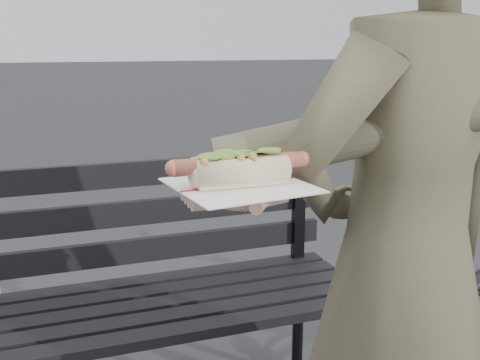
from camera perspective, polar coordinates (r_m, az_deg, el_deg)
The scene contains 3 objects.
park_bench at distance 1.77m, azimuth -13.24°, elevation -10.34°, with size 1.50×0.44×0.88m.
person at distance 1.16m, azimuth 16.26°, elevation -8.74°, with size 0.59×0.38×1.60m, color #4D4C33.
held_hotdog at distance 0.96m, azimuth 9.14°, elevation 3.65°, with size 0.62×0.31×0.20m.
Camera 1 is at (-0.18, -0.76, 1.23)m, focal length 42.00 mm.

